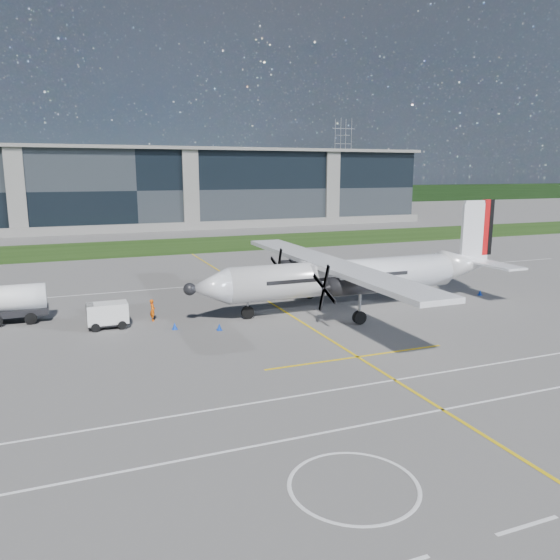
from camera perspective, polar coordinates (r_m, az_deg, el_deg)
The scene contains 14 objects.
ground at distance 75.33m, azimuth -11.57°, elevation 2.66°, with size 400.00×400.00×0.00m, color slate.
grass_strip at distance 83.15m, azimuth -12.56°, elevation 3.43°, with size 400.00×18.00×0.04m, color #1C370F.
terminal_building at distance 114.18m, azimuth -15.37°, elevation 9.13°, with size 120.00×20.00×15.00m, color black.
tree_line at distance 174.06m, azimuth -17.58°, elevation 8.13°, with size 400.00×6.00×6.00m, color black.
pylon_east at distance 207.95m, azimuth 6.57°, elevation 12.31°, with size 9.00×4.60×30.00m, color gray, non-canonical shape.
yellow_taxiway_centerline at distance 47.52m, azimuth -1.47°, elevation -2.10°, with size 0.20×70.00×0.01m, color yellow.
white_lane_line at distance 25.78m, azimuth 11.22°, elevation -14.19°, with size 90.00×0.15×0.01m, color white.
turboprop_aircraft at distance 44.39m, azimuth 7.90°, elevation 2.49°, with size 27.58×28.60×8.58m, color white, non-canonical shape.
baggage_tug at distance 40.89m, azimuth -17.57°, elevation -3.55°, with size 3.00×1.80×1.80m, color silver, non-canonical shape.
ground_crew_person at distance 41.83m, azimuth -13.18°, elevation -2.92°, with size 0.77×0.55×1.89m, color #F25907.
safety_cone_stbdwing at distance 56.72m, azimuth -1.66°, elevation 0.36°, with size 0.36×0.36×0.50m, color #0B3ABD.
safety_cone_tail at distance 52.50m, azimuth 20.18°, elevation -1.23°, with size 0.36×0.36×0.50m, color #0B3ABD.
safety_cone_fwd at distance 39.46m, azimuth -10.95°, elevation -4.73°, with size 0.36×0.36×0.50m, color #0B3ABD.
safety_cone_nose_port at distance 38.76m, azimuth -6.36°, elevation -4.88°, with size 0.36×0.36×0.50m, color #0B3ABD.
Camera 1 is at (-12.95, -33.39, 11.00)m, focal length 35.00 mm.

